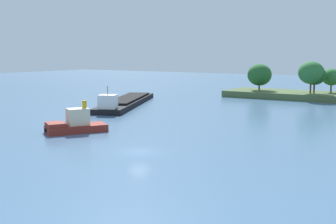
# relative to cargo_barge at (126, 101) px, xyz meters

# --- Properties ---
(ground_plane) EXTENTS (400.00, 400.00, 0.00)m
(ground_plane) POSITION_rel_cargo_barge_xyz_m (31.82, -38.04, -0.90)
(ground_plane) COLOR #476B8E
(cargo_barge) EXTENTS (20.93, 36.31, 5.77)m
(cargo_barge) POSITION_rel_cargo_barge_xyz_m (0.00, 0.00, 0.00)
(cargo_barge) COLOR black
(cargo_barge) RESTS_ON ground
(tugboat) EXTENTS (8.19, 9.98, 4.94)m
(tugboat) POSITION_rel_cargo_barge_xyz_m (15.24, -32.37, 0.35)
(tugboat) COLOR maroon
(tugboat) RESTS_ON ground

